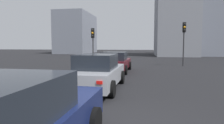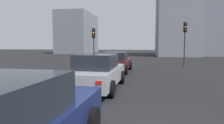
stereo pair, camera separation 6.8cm
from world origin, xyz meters
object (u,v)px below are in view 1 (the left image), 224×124
(car_maroon_right_lead, at_px, (115,62))
(traffic_light_near_right, at_px, (184,35))
(car_silver_right_second, at_px, (98,72))
(traffic_light_near_left, at_px, (93,39))

(car_maroon_right_lead, distance_m, traffic_light_near_right, 7.69)
(car_silver_right_second, height_order, traffic_light_near_right, traffic_light_near_right)
(traffic_light_near_left, xyz_separation_m, traffic_light_near_right, (0.72, -8.32, 0.34))
(car_silver_right_second, distance_m, traffic_light_near_right, 12.08)
(car_maroon_right_lead, height_order, traffic_light_near_left, traffic_light_near_left)
(car_silver_right_second, bearing_deg, car_maroon_right_lead, 2.19)
(traffic_light_near_left, height_order, traffic_light_near_right, traffic_light_near_right)
(car_maroon_right_lead, bearing_deg, car_silver_right_second, -177.71)
(traffic_light_near_left, bearing_deg, car_maroon_right_lead, 35.68)
(traffic_light_near_right, bearing_deg, traffic_light_near_left, -87.02)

